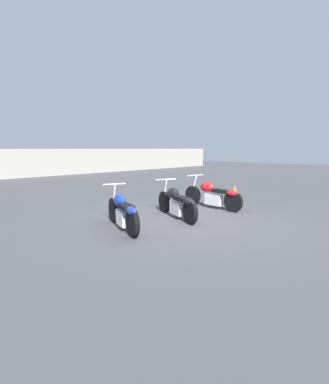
# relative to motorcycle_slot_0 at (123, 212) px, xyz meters

# --- Properties ---
(ground_plane) EXTENTS (60.00, 60.00, 0.00)m
(ground_plane) POSITION_rel_motorcycle_slot_0_xyz_m (1.64, -0.44, -0.41)
(ground_plane) COLOR #424247
(motorcycle_slot_0) EXTENTS (0.88, 1.89, 0.97)m
(motorcycle_slot_0) POSITION_rel_motorcycle_slot_0_xyz_m (0.00, 0.00, 0.00)
(motorcycle_slot_0) COLOR black
(motorcycle_slot_0) RESTS_ON ground_plane
(motorcycle_slot_1) EXTENTS (0.97, 1.98, 0.97)m
(motorcycle_slot_1) POSITION_rel_motorcycle_slot_0_xyz_m (1.67, -0.13, -0.01)
(motorcycle_slot_1) COLOR black
(motorcycle_slot_1) RESTS_ON ground_plane
(motorcycle_slot_2) EXTENTS (0.70, 2.20, 0.97)m
(motorcycle_slot_2) POSITION_rel_motorcycle_slot_0_xyz_m (3.42, -0.04, 0.01)
(motorcycle_slot_2) COLOR black
(motorcycle_slot_2) RESTS_ON ground_plane
(traffic_cone_near) EXTENTS (0.34, 0.34, 0.54)m
(traffic_cone_near) POSITION_rel_motorcycle_slot_0_xyz_m (5.11, 0.20, -0.14)
(traffic_cone_near) COLOR orange
(traffic_cone_near) RESTS_ON ground_plane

